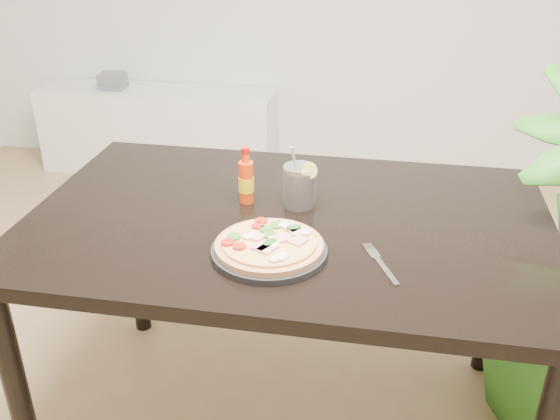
% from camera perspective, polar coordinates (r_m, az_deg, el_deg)
% --- Properties ---
extents(dining_table, '(1.40, 0.90, 0.75)m').
position_cam_1_polar(dining_table, '(1.72, 0.72, -3.07)').
color(dining_table, black).
rests_on(dining_table, ground).
extents(plate, '(0.28, 0.28, 0.02)m').
position_cam_1_polar(plate, '(1.50, -0.99, -3.79)').
color(plate, black).
rests_on(plate, dining_table).
extents(pizza, '(0.26, 0.26, 0.03)m').
position_cam_1_polar(pizza, '(1.49, -0.93, -3.12)').
color(pizza, tan).
rests_on(pizza, plate).
extents(hot_sauce_bottle, '(0.04, 0.04, 0.16)m').
position_cam_1_polar(hot_sauce_bottle, '(1.73, -3.11, 2.69)').
color(hot_sauce_bottle, '#ED410D').
rests_on(hot_sauce_bottle, dining_table).
extents(cola_cup, '(0.10, 0.09, 0.18)m').
position_cam_1_polar(cola_cup, '(1.71, 1.79, 2.13)').
color(cola_cup, black).
rests_on(cola_cup, dining_table).
extents(fork, '(0.09, 0.18, 0.00)m').
position_cam_1_polar(fork, '(1.49, 9.10, -4.73)').
color(fork, silver).
rests_on(fork, dining_table).
extents(media_console, '(1.40, 0.34, 0.50)m').
position_cam_1_polar(media_console, '(3.86, -11.01, 7.16)').
color(media_console, white).
rests_on(media_console, ground).
extents(cd_stack, '(0.14, 0.12, 0.09)m').
position_cam_1_polar(cd_stack, '(3.85, -15.06, 11.34)').
color(cd_stack, slate).
rests_on(cd_stack, media_console).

